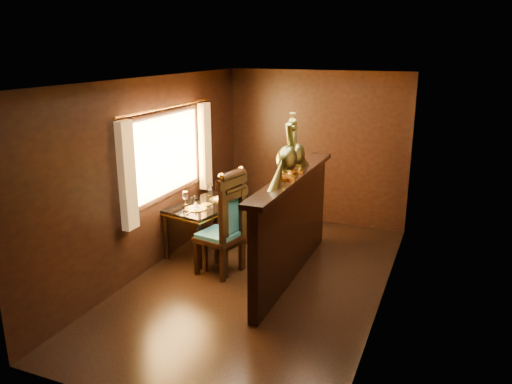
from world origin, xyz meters
TOP-DOWN VIEW (x-y plane):
  - ground at (0.00, 0.00)m, footprint 5.00×5.00m
  - room_shell at (-0.09, 0.02)m, footprint 3.04×5.04m
  - partition at (0.32, 0.30)m, footprint 0.26×2.70m
  - dining_table at (-1.06, 0.64)m, footprint 0.97×1.34m
  - chair_left at (-0.46, 0.03)m, footprint 0.60×0.62m
  - chair_right at (-0.45, 0.11)m, footprint 0.54×0.55m
  - peacock_left at (0.33, 0.03)m, footprint 0.24×0.64m
  - peacock_right at (0.33, 0.39)m, footprint 0.22×0.58m

SIDE VIEW (x-z plane):
  - ground at x=0.00m, z-range 0.00..0.00m
  - chair_right at x=-0.45m, z-range 0.03..1.24m
  - dining_table at x=-1.06m, z-range 0.19..1.11m
  - partition at x=0.32m, z-range 0.03..1.39m
  - chair_left at x=-0.46m, z-range 0.03..1.45m
  - room_shell at x=-0.09m, z-range 0.32..2.84m
  - peacock_right at x=0.33m, z-range 1.36..2.06m
  - peacock_left at x=0.33m, z-range 1.36..2.12m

